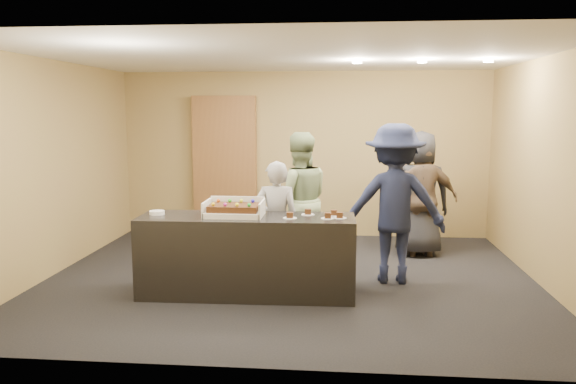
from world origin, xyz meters
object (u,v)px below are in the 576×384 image
object	(u,v)px
storage_cabinet	(225,166)
plate_stack	(157,213)
person_dark_suit	(419,194)
person_navy_man	(394,204)
serving_counter	(247,256)
person_sage_man	(298,201)
person_server_grey	(276,223)
cake_box	(235,212)
person_brown_extra	(423,199)
sheet_cake	(234,207)

from	to	relation	value
storage_cabinet	plate_stack	size ratio (longest dim) A/B	13.49
person_dark_suit	person_navy_man	bearing A→B (deg)	65.23
storage_cabinet	person_dark_suit	xyz separation A→B (m)	(3.04, -1.09, -0.26)
storage_cabinet	plate_stack	world-z (taller)	storage_cabinet
serving_counter	storage_cabinet	xyz separation A→B (m)	(-0.88, 3.08, 0.70)
storage_cabinet	person_sage_man	bearing A→B (deg)	-54.15
plate_stack	person_server_grey	xyz separation A→B (m)	(1.31, 0.44, -0.18)
cake_box	person_dark_suit	size ratio (longest dim) A/B	0.36
serving_counter	person_navy_man	bearing A→B (deg)	20.18
person_navy_man	person_brown_extra	xyz separation A→B (m)	(0.53, 1.25, -0.13)
sheet_cake	person_brown_extra	world-z (taller)	person_brown_extra
storage_cabinet	plate_stack	xyz separation A→B (m)	(-0.15, -3.07, -0.23)
person_server_grey	person_brown_extra	world-z (taller)	person_brown_extra
person_server_grey	person_navy_man	size ratio (longest dim) A/B	0.77
person_brown_extra	person_dark_suit	xyz separation A→B (m)	(-0.05, 0.07, 0.07)
serving_counter	plate_stack	bearing A→B (deg)	177.97
sheet_cake	plate_stack	size ratio (longest dim) A/B	3.20
sheet_cake	person_server_grey	size ratio (longest dim) A/B	0.37
person_sage_man	cake_box	bearing A→B (deg)	48.27
plate_stack	person_brown_extra	size ratio (longest dim) A/B	0.10
person_brown_extra	person_dark_suit	distance (m)	0.11
storage_cabinet	serving_counter	bearing A→B (deg)	-74.05
sheet_cake	serving_counter	bearing A→B (deg)	-0.00
storage_cabinet	person_brown_extra	size ratio (longest dim) A/B	1.40
person_navy_man	plate_stack	bearing A→B (deg)	14.23
sheet_cake	person_dark_suit	bearing A→B (deg)	40.82
storage_cabinet	cake_box	distance (m)	3.15
cake_box	serving_counter	bearing A→B (deg)	-9.66
person_sage_man	person_brown_extra	bearing A→B (deg)	-170.11
sheet_cake	plate_stack	xyz separation A→B (m)	(-0.89, 0.01, -0.08)
cake_box	person_server_grey	distance (m)	0.63
sheet_cake	person_dark_suit	distance (m)	3.04
serving_counter	person_dark_suit	xyz separation A→B (m)	(2.16, 1.99, 0.44)
person_server_grey	person_navy_man	world-z (taller)	person_navy_man
storage_cabinet	person_navy_man	world-z (taller)	storage_cabinet
person_sage_man	serving_counter	bearing A→B (deg)	54.27
person_brown_extra	person_sage_man	bearing A→B (deg)	16.37
person_navy_man	storage_cabinet	bearing A→B (deg)	-42.69
person_server_grey	person_brown_extra	bearing A→B (deg)	-145.58
person_server_grey	person_navy_man	bearing A→B (deg)	-174.06
serving_counter	person_brown_extra	size ratio (longest dim) A/B	1.45
cake_box	sheet_cake	bearing A→B (deg)	-90.87
cake_box	person_sage_man	distance (m)	1.32
serving_counter	person_dark_suit	distance (m)	2.97
person_brown_extra	person_navy_man	bearing A→B (deg)	60.32
person_sage_man	person_brown_extra	xyz separation A→B (m)	(1.72, 0.74, -0.07)
cake_box	person_server_grey	xyz separation A→B (m)	(0.42, 0.43, -0.20)
person_dark_suit	person_server_grey	bearing A→B (deg)	34.43
plate_stack	person_sage_man	world-z (taller)	person_sage_man
person_sage_man	person_dark_suit	world-z (taller)	person_sage_man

